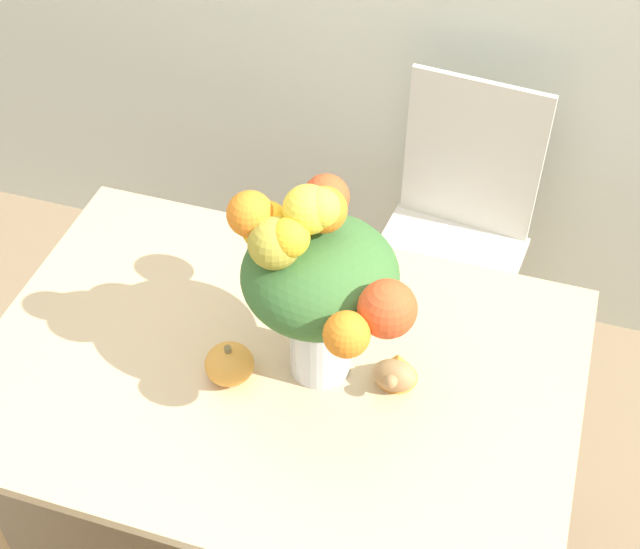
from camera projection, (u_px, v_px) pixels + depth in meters
ground_plane at (285, 531)px, 2.49m from camera, size 12.00×12.00×0.00m
dining_table at (278, 393)px, 2.04m from camera, size 1.33×0.91×0.72m
flower_vase at (317, 276)px, 1.78m from camera, size 0.39×0.43×0.50m
pumpkin at (229, 364)px, 1.93m from camera, size 0.11×0.11×0.10m
turkey_figurine at (396, 370)px, 1.92m from camera, size 0.10×0.13×0.08m
dining_chair_near_window at (452, 238)px, 2.62m from camera, size 0.46×0.46×0.96m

